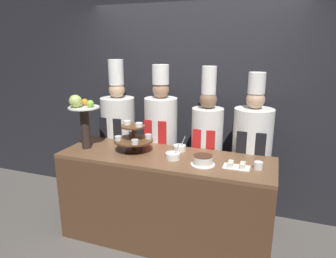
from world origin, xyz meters
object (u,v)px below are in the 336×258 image
(serving_bowl_far, at_px, (180,148))
(chef_center_left, at_px, (161,135))
(cake_square_tray, at_px, (237,165))
(chef_left, at_px, (119,132))
(cup_white, at_px, (258,165))
(serving_bowl_near, at_px, (173,156))
(chef_center_right, at_px, (207,143))
(cake_round, at_px, (203,160))
(fruit_pedestal, at_px, (83,115))
(tiered_stand, at_px, (133,137))
(chef_right, at_px, (252,149))

(serving_bowl_far, distance_m, chef_center_left, 0.47)
(cake_square_tray, height_order, chef_left, chef_left)
(cup_white, distance_m, chef_center_left, 1.27)
(serving_bowl_near, xyz_separation_m, chef_center_right, (0.20, 0.58, -0.03))
(chef_center_left, relative_size, chef_center_right, 1.00)
(serving_bowl_near, bearing_deg, cake_round, -8.62)
(serving_bowl_near, bearing_deg, cup_white, 1.72)
(cake_round, relative_size, chef_center_left, 0.12)
(cake_round, bearing_deg, cup_white, 8.23)
(fruit_pedestal, distance_m, cup_white, 1.80)
(tiered_stand, distance_m, chef_center_left, 0.52)
(chef_right, bearing_deg, chef_center_left, -180.00)
(tiered_stand, height_order, chef_left, chef_left)
(cup_white, distance_m, chef_right, 0.57)
(cake_square_tray, relative_size, chef_center_left, 0.13)
(fruit_pedestal, relative_size, serving_bowl_far, 3.60)
(serving_bowl_near, relative_size, serving_bowl_far, 1.02)
(chef_right, bearing_deg, fruit_pedestal, -160.29)
(cake_square_tray, xyz_separation_m, chef_center_left, (-0.95, 0.59, 0.02))
(cake_round, distance_m, cup_white, 0.49)
(cup_white, bearing_deg, serving_bowl_far, 164.26)
(fruit_pedestal, distance_m, chef_center_left, 0.93)
(tiered_stand, xyz_separation_m, cake_square_tray, (1.06, -0.08, -0.13))
(serving_bowl_near, height_order, chef_right, chef_right)
(serving_bowl_near, relative_size, chef_center_left, 0.09)
(cake_round, bearing_deg, chef_center_left, 136.22)
(cake_square_tray, distance_m, serving_bowl_far, 0.67)
(cup_white, bearing_deg, chef_center_left, 153.97)
(cup_white, bearing_deg, serving_bowl_near, -178.28)
(tiered_stand, relative_size, cup_white, 5.12)
(cup_white, height_order, chef_right, chef_right)
(serving_bowl_near, distance_m, chef_right, 0.90)
(fruit_pedestal, xyz_separation_m, chef_center_left, (0.64, 0.60, -0.32))
(fruit_pedestal, bearing_deg, tiered_stand, 10.56)
(chef_left, xyz_separation_m, chef_right, (1.60, -0.00, -0.03))
(serving_bowl_near, bearing_deg, chef_right, 40.05)
(cake_square_tray, distance_m, chef_left, 1.62)
(chef_center_right, bearing_deg, chef_center_left, -179.99)
(fruit_pedestal, distance_m, chef_right, 1.81)
(serving_bowl_near, relative_size, chef_center_right, 0.09)
(cake_round, height_order, chef_center_left, chef_center_left)
(tiered_stand, distance_m, cup_white, 1.25)
(chef_left, bearing_deg, cup_white, -18.10)
(fruit_pedestal, xyz_separation_m, chef_center_right, (1.18, 0.60, -0.36))
(tiered_stand, relative_size, serving_bowl_near, 2.46)
(cup_white, xyz_separation_m, chef_center_left, (-1.14, 0.56, 0.01))
(cake_round, bearing_deg, chef_center_right, 99.47)
(chef_center_left, height_order, chef_center_right, chef_center_left)
(cake_round, xyz_separation_m, chef_right, (0.38, 0.63, -0.05))
(fruit_pedestal, height_order, chef_right, chef_right)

